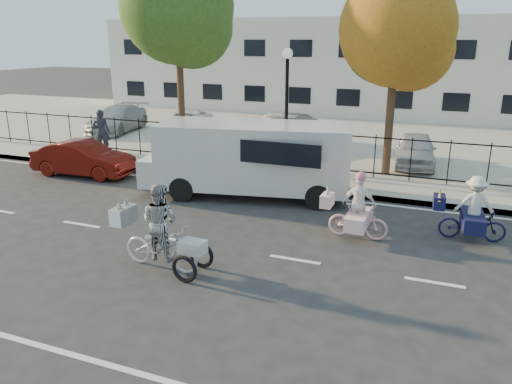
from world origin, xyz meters
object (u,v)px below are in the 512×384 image
at_px(unicorn_bike, 357,214).
at_px(lot_car_b, 187,125).
at_px(lamppost, 287,89).
at_px(red_sedan, 84,159).
at_px(white_van, 251,156).
at_px(lot_car_d, 415,150).
at_px(zebra_trike, 161,236).
at_px(lot_car_c, 282,130).
at_px(pedestrian, 101,132).
at_px(lot_car_a, 117,119).
at_px(bull_bike, 472,215).

relative_size(unicorn_bike, lot_car_b, 0.37).
xyz_separation_m(lamppost, lot_car_b, (-6.39, 4.18, -2.31)).
xyz_separation_m(red_sedan, lot_car_b, (0.42, 6.88, 0.18)).
relative_size(white_van, lot_car_d, 1.91).
xyz_separation_m(zebra_trike, red_sedan, (-6.73, 5.56, -0.12)).
xyz_separation_m(white_van, lot_car_b, (-6.12, 6.84, -0.46)).
distance_m(white_van, lot_car_c, 7.04).
xyz_separation_m(pedestrian, lot_car_c, (6.51, 4.24, -0.22)).
height_order(zebra_trike, white_van, white_van).
bearing_deg(lot_car_c, white_van, -69.16).
bearing_deg(lot_car_d, lot_car_a, 168.23).
relative_size(zebra_trike, bull_bike, 1.26).
distance_m(red_sedan, pedestrian, 3.02).
xyz_separation_m(white_van, lot_car_a, (-10.38, 7.16, -0.47)).
bearing_deg(lot_car_c, pedestrian, -136.91).
bearing_deg(lot_car_b, lot_car_d, -28.16).
bearing_deg(bull_bike, lot_car_b, 51.88).
bearing_deg(red_sedan, zebra_trike, -132.33).
xyz_separation_m(zebra_trike, pedestrian, (-8.02, 8.25, 0.33)).
distance_m(unicorn_bike, bull_bike, 2.81).
distance_m(bull_bike, lot_car_a, 18.87).
distance_m(zebra_trike, lot_car_b, 13.95).
bearing_deg(lot_car_d, lamppost, -152.51).
xyz_separation_m(lot_car_c, lot_car_d, (5.85, -1.52, -0.10)).
xyz_separation_m(lamppost, lot_car_a, (-10.65, 4.50, -2.31)).
relative_size(lamppost, unicorn_bike, 2.52).
distance_m(lamppost, pedestrian, 8.34).
relative_size(unicorn_bike, lot_car_a, 0.38).
bearing_deg(lot_car_b, bull_bike, -53.54).
bearing_deg(lot_car_a, red_sedan, -70.99).
bearing_deg(zebra_trike, bull_bike, -52.45).
bearing_deg(bull_bike, white_van, 72.97).
relative_size(white_van, lot_car_a, 1.52).
bearing_deg(pedestrian, lot_car_c, -175.11).
bearing_deg(white_van, lot_car_d, 38.81).
xyz_separation_m(lot_car_a, lot_car_d, (14.92, -1.78, -0.05)).
distance_m(unicorn_bike, lot_car_c, 10.55).
relative_size(red_sedan, lot_car_c, 0.89).
xyz_separation_m(lamppost, lot_car_c, (-1.58, 4.24, -2.26)).
relative_size(white_van, pedestrian, 3.69).
height_order(lamppost, lot_car_b, lamppost).
height_order(lamppost, bull_bike, lamppost).
bearing_deg(zebra_trike, unicorn_bike, -44.18).
relative_size(zebra_trike, lot_car_d, 0.63).
distance_m(red_sedan, lot_car_d, 12.32).
bearing_deg(bull_bike, red_sedan, 79.16).
height_order(lot_car_a, lot_car_c, lot_car_c).
distance_m(red_sedan, lot_car_a, 8.16).
bearing_deg(lot_car_a, lamppost, -32.02).
height_order(lamppost, lot_car_c, lamppost).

